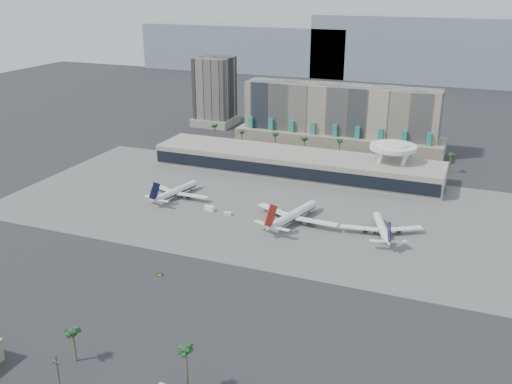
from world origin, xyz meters
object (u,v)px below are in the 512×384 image
at_px(airliner_right, 382,228).
at_px(service_vehicle_b, 227,214).
at_px(utility_pole, 57,370).
at_px(airliner_left, 176,191).
at_px(taxiway_sign, 160,275).
at_px(airliner_centre, 294,215).
at_px(service_vehicle_a, 210,208).

height_order(airliner_right, service_vehicle_b, airliner_right).
xyz_separation_m(utility_pole, airliner_right, (65.14, 137.77, -3.79)).
distance_m(utility_pole, airliner_left, 151.22).
distance_m(utility_pole, taxiway_sign, 68.33).
distance_m(airliner_centre, service_vehicle_b, 32.99).
height_order(airliner_left, airliner_right, airliner_left).
xyz_separation_m(utility_pole, airliner_centre, (24.20, 135.80, -3.20)).
relative_size(airliner_right, service_vehicle_b, 10.55).
bearing_deg(utility_pole, airliner_left, 106.76).
xyz_separation_m(service_vehicle_a, service_vehicle_b, (10.88, -2.38, -0.33)).
distance_m(service_vehicle_b, taxiway_sign, 64.46).
height_order(airliner_left, service_vehicle_b, airliner_left).
bearing_deg(service_vehicle_a, airliner_left, 160.87).
bearing_deg(service_vehicle_a, taxiway_sign, -76.44).
distance_m(airliner_centre, airliner_right, 40.99).
relative_size(utility_pole, service_vehicle_b, 3.42).
bearing_deg(utility_pole, airliner_right, 64.69).
relative_size(airliner_right, service_vehicle_a, 7.35).
height_order(utility_pole, airliner_centre, airliner_centre).
relative_size(utility_pole, airliner_centre, 0.27).
relative_size(service_vehicle_b, taxiway_sign, 1.48).
bearing_deg(airliner_left, airliner_right, 8.15).
bearing_deg(airliner_right, taxiway_sign, -155.44).
relative_size(airliner_left, airliner_right, 1.04).
xyz_separation_m(airliner_left, service_vehicle_a, (24.29, -10.38, -2.15)).
bearing_deg(airliner_left, service_vehicle_a, -11.32).
distance_m(airliner_centre, taxiway_sign, 75.59).
relative_size(airliner_left, taxiway_sign, 16.21).
height_order(service_vehicle_a, service_vehicle_b, service_vehicle_a).
height_order(service_vehicle_b, taxiway_sign, service_vehicle_b).
bearing_deg(taxiway_sign, airliner_right, 30.50).
bearing_deg(airliner_right, service_vehicle_a, 163.05).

